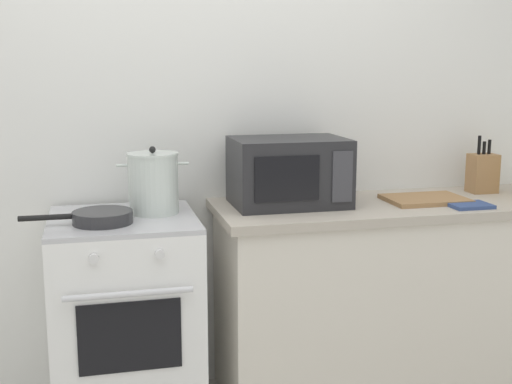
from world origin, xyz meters
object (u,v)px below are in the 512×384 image
at_px(microwave, 289,172).
at_px(knife_block, 483,173).
at_px(oven_mitt, 469,205).
at_px(stove, 127,322).
at_px(stock_pot, 153,183).
at_px(frying_pan, 101,217).
at_px(cutting_board, 425,199).

height_order(microwave, knife_block, microwave).
bearing_deg(oven_mitt, knife_block, 50.45).
bearing_deg(stove, oven_mitt, -6.05).
height_order(stock_pot, oven_mitt, stock_pot).
distance_m(stove, oven_mitt, 1.58).
distance_m(stock_pot, oven_mitt, 1.39).
xyz_separation_m(stock_pot, microwave, (0.60, 0.02, 0.02)).
bearing_deg(knife_block, frying_pan, -172.72).
bearing_deg(knife_block, stock_pot, -176.92).
distance_m(frying_pan, oven_mitt, 1.59).
relative_size(microwave, oven_mitt, 2.78).
bearing_deg(frying_pan, microwave, 11.83).
xyz_separation_m(microwave, oven_mitt, (0.76, -0.24, -0.14)).
relative_size(stock_pot, microwave, 0.60).
xyz_separation_m(stove, cutting_board, (1.37, 0.00, 0.47)).
distance_m(stock_pot, knife_block, 1.62).
xyz_separation_m(stove, oven_mitt, (1.50, -0.16, 0.47)).
height_order(knife_block, oven_mitt, knife_block).
height_order(frying_pan, oven_mitt, frying_pan).
xyz_separation_m(stock_pot, cutting_board, (1.23, -0.05, -0.12)).
distance_m(microwave, cutting_board, 0.65).
distance_m(stock_pot, cutting_board, 1.24).
height_order(frying_pan, microwave, microwave).
height_order(frying_pan, knife_block, knife_block).
distance_m(frying_pan, microwave, 0.85).
bearing_deg(stove, frying_pan, -133.22).
bearing_deg(microwave, stove, -173.86).
relative_size(cutting_board, knife_block, 1.28).
bearing_deg(cutting_board, stove, -179.95).
relative_size(stove, knife_block, 3.27).
distance_m(frying_pan, cutting_board, 1.46).
distance_m(stove, cutting_board, 1.45).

